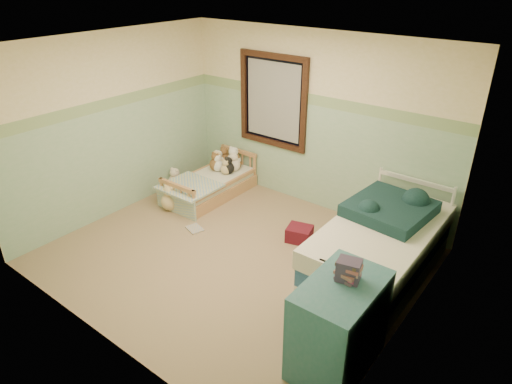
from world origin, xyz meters
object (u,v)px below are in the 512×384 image
Objects in this scene: plush_floor_cream at (175,182)px; dresser at (339,326)px; plush_floor_tan at (170,202)px; red_pillow at (299,234)px; twin_bed_frame at (376,267)px; toddler_bed_frame at (211,190)px; floor_book at (195,229)px.

dresser is (3.76, -1.58, 0.32)m from plush_floor_cream.
plush_floor_tan reaches higher than red_pillow.
twin_bed_frame reaches higher than red_pillow.
dresser reaches higher than red_pillow.
toddler_bed_frame is 5.97× the size of plush_floor_cream.
plush_floor_tan is 2.00m from red_pillow.
toddler_bed_frame is 6.16× the size of floor_book.
dresser reaches higher than toddler_bed_frame.
twin_bed_frame is (3.04, 0.39, -0.02)m from plush_floor_tan.
plush_floor_cream is 0.77× the size of red_pillow.
plush_floor_tan reaches higher than plush_floor_cream.
toddler_bed_frame reaches higher than floor_book.
red_pillow is at bearing 176.14° from twin_bed_frame.
toddler_bed_frame is 2.91m from twin_bed_frame.
plush_floor_tan reaches higher than twin_bed_frame.
twin_bed_frame is 8.44× the size of floor_book.
twin_bed_frame reaches higher than floor_book.
twin_bed_frame is 1.50m from dresser.
dresser is at bearing -29.23° from toddler_bed_frame.
twin_bed_frame reaches higher than toddler_bed_frame.
twin_bed_frame is at bearing 30.91° from floor_book.
plush_floor_tan is 3.48m from dresser.
dresser reaches higher than plush_floor_tan.
plush_floor_cream is 3.50m from twin_bed_frame.
twin_bed_frame is 1.10m from red_pillow.
twin_bed_frame is at bearing -6.39° from toddler_bed_frame.
twin_bed_frame is (3.49, -0.14, -0.01)m from plush_floor_cream.
dresser is 2.81m from floor_book.
red_pillow is (2.39, -0.06, -0.02)m from plush_floor_cream.
twin_bed_frame is at bearing 7.24° from plush_floor_tan.
dresser reaches higher than twin_bed_frame.
plush_floor_cream is at bearing 130.59° from plush_floor_tan.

